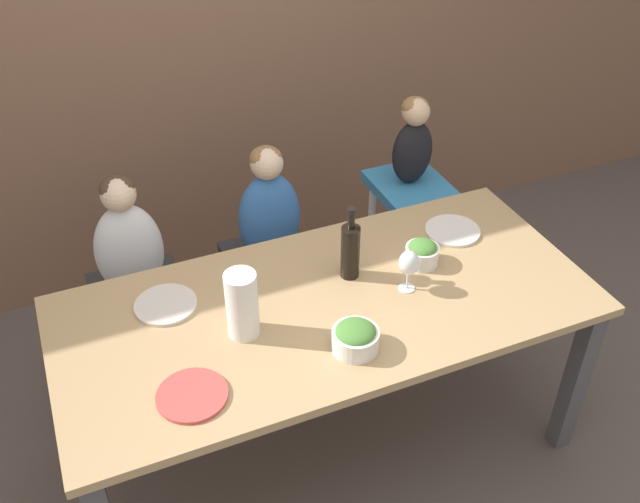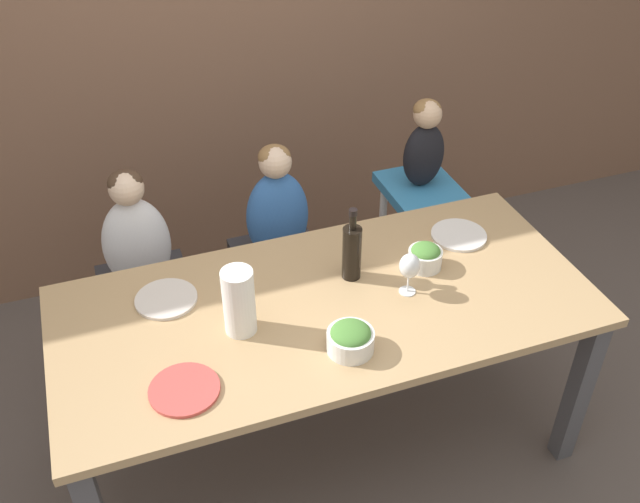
{
  "view_description": "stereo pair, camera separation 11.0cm",
  "coord_description": "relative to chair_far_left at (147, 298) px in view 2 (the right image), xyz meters",
  "views": [
    {
      "loc": [
        -0.76,
        -1.73,
        2.41
      ],
      "look_at": [
        0.0,
        0.06,
        0.95
      ],
      "focal_mm": 40.0,
      "sensor_mm": 36.0,
      "label": 1
    },
    {
      "loc": [
        -0.66,
        -1.77,
        2.41
      ],
      "look_at": [
        0.0,
        0.06,
        0.95
      ],
      "focal_mm": 40.0,
      "sensor_mm": 36.0,
      "label": 2
    }
  ],
  "objects": [
    {
      "name": "chair_far_center",
      "position": [
        0.6,
        0.0,
        0.0
      ],
      "size": [
        0.38,
        0.43,
        0.46
      ],
      "color": "silver",
      "rests_on": "ground_plane"
    },
    {
      "name": "salad_bowl_large",
      "position": [
        0.57,
        -0.94,
        0.43
      ],
      "size": [
        0.16,
        0.16,
        0.1
      ],
      "color": "white",
      "rests_on": "dining_table"
    },
    {
      "name": "ground_plane",
      "position": [
        0.57,
        -0.7,
        -0.39
      ],
      "size": [
        14.0,
        14.0,
        0.0
      ],
      "primitive_type": "plane",
      "color": "#564C47"
    },
    {
      "name": "wine_glass_near",
      "position": [
        0.87,
        -0.74,
        0.49
      ],
      "size": [
        0.07,
        0.07,
        0.16
      ],
      "color": "white",
      "rests_on": "dining_table"
    },
    {
      "name": "dining_table",
      "position": [
        0.57,
        -0.7,
        0.29
      ],
      "size": [
        1.89,
        0.86,
        0.77
      ],
      "color": "tan",
      "rests_on": "ground_plane"
    },
    {
      "name": "dinner_plate_back_right",
      "position": [
        1.2,
        -0.5,
        0.39
      ],
      "size": [
        0.22,
        0.22,
        0.01
      ],
      "color": "silver",
      "rests_on": "dining_table"
    },
    {
      "name": "dinner_plate_front_left",
      "position": [
        0.02,
        -0.94,
        0.39
      ],
      "size": [
        0.22,
        0.22,
        0.01
      ],
      "color": "#D14C47",
      "rests_on": "dining_table"
    },
    {
      "name": "person_child_center",
      "position": [
        0.6,
        0.0,
        0.34
      ],
      "size": [
        0.28,
        0.17,
        0.56
      ],
      "color": "#3366B2",
      "rests_on": "chair_far_center"
    },
    {
      "name": "wine_bottle",
      "position": [
        0.71,
        -0.59,
        0.5
      ],
      "size": [
        0.07,
        0.07,
        0.29
      ],
      "color": "black",
      "rests_on": "dining_table"
    },
    {
      "name": "wall_back",
      "position": [
        0.57,
        0.71,
        0.96
      ],
      "size": [
        10.0,
        0.06,
        2.7
      ],
      "color": "brown",
      "rests_on": "ground_plane"
    },
    {
      "name": "person_child_left",
      "position": [
        0.0,
        0.0,
        0.34
      ],
      "size": [
        0.28,
        0.17,
        0.56
      ],
      "color": "silver",
      "rests_on": "chair_far_left"
    },
    {
      "name": "chair_far_left",
      "position": [
        0.0,
        0.0,
        0.0
      ],
      "size": [
        0.38,
        0.43,
        0.46
      ],
      "color": "silver",
      "rests_on": "ground_plane"
    },
    {
      "name": "person_baby_right",
      "position": [
        1.29,
        0.0,
        0.53
      ],
      "size": [
        0.19,
        0.13,
        0.42
      ],
      "color": "black",
      "rests_on": "chair_right_highchair"
    },
    {
      "name": "chair_right_highchair",
      "position": [
        1.29,
        0.0,
        0.16
      ],
      "size": [
        0.33,
        0.36,
        0.7
      ],
      "color": "silver",
      "rests_on": "ground_plane"
    },
    {
      "name": "dinner_plate_back_left",
      "position": [
        0.05,
        -0.5,
        0.39
      ],
      "size": [
        0.22,
        0.22,
        0.01
      ],
      "color": "silver",
      "rests_on": "dining_table"
    },
    {
      "name": "paper_towel_roll",
      "position": [
        0.26,
        -0.73,
        0.5
      ],
      "size": [
        0.11,
        0.11,
        0.24
      ],
      "color": "white",
      "rests_on": "dining_table"
    },
    {
      "name": "salad_bowl_small",
      "position": [
        0.99,
        -0.63,
        0.43
      ],
      "size": [
        0.13,
        0.13,
        0.1
      ],
      "color": "white",
      "rests_on": "dining_table"
    }
  ]
}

